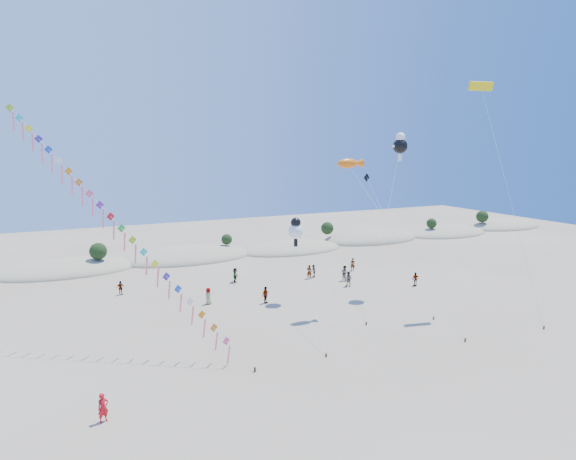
{
  "coord_description": "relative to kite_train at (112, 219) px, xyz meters",
  "views": [
    {
      "loc": [
        -15.71,
        -22.0,
        15.57
      ],
      "look_at": [
        1.27,
        14.0,
        8.82
      ],
      "focal_mm": 30.0,
      "sensor_mm": 36.0,
      "label": 1
    }
  ],
  "objects": [
    {
      "name": "ground",
      "position": [
        12.36,
        -16.94,
        -10.23
      ],
      "size": [
        160.0,
        160.0,
        0.0
      ],
      "primitive_type": "plane",
      "color": "#82725A",
      "rests_on": "ground"
    },
    {
      "name": "dune_ridge",
      "position": [
        13.42,
        28.2,
        -10.12
      ],
      "size": [
        145.3,
        11.49,
        5.57
      ],
      "color": "gray",
      "rests_on": "ground"
    },
    {
      "name": "kite_train",
      "position": [
        0.0,
        0.0,
        0.0
      ],
      "size": [
        15.54,
        17.12,
        19.58
      ],
      "color": "#3F2D1E",
      "rests_on": "ground"
    },
    {
      "name": "fish_kite",
      "position": [
        21.4,
        -0.28,
        3.92
      ],
      "size": [
        5.63,
        11.77,
        14.68
      ],
      "color": "#3F2D1E",
      "rests_on": "ground"
    },
    {
      "name": "cartoon_kite_low",
      "position": [
        17.97,
        4.39,
        -2.82
      ],
      "size": [
        4.92,
        14.43,
        8.67
      ],
      "color": "#3F2D1E",
      "rests_on": "ground"
    },
    {
      "name": "cartoon_kite_high",
      "position": [
        29.58,
        2.87,
        5.75
      ],
      "size": [
        10.2,
        8.64,
        17.27
      ],
      "color": "#3F2D1E",
      "rests_on": "ground"
    },
    {
      "name": "parafoil_kite",
      "position": [
        33.34,
        -4.21,
        10.84
      ],
      "size": [
        2.51,
        8.84,
        21.86
      ],
      "color": "#3F2D1E",
      "rests_on": "ground"
    },
    {
      "name": "dark_kite",
      "position": [
        27.6,
        2.74,
        -1.46
      ],
      "size": [
        1.58,
        13.1,
        12.85
      ],
      "color": "#3F2D1E",
      "rests_on": "ground"
    },
    {
      "name": "flyer_foreground",
      "position": [
        -2.08,
        -11.33,
        -9.36
      ],
      "size": [
        0.74,
        0.62,
        1.74
      ],
      "primitive_type": "imported",
      "rotation": [
        0.0,
        0.0,
        0.36
      ],
      "color": "red",
      "rests_on": "ground"
    },
    {
      "name": "beachgoers",
      "position": [
        19.8,
        9.07,
        -9.38
      ],
      "size": [
        31.99,
        11.42,
        1.85
      ],
      "color": "slate",
      "rests_on": "ground"
    }
  ]
}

